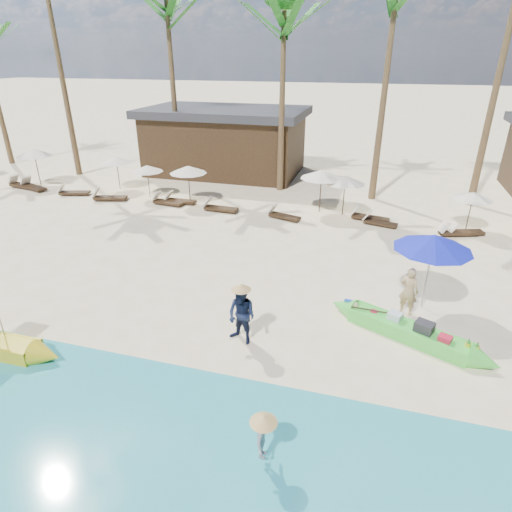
# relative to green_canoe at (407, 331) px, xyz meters

# --- Properties ---
(ground) EXTENTS (240.00, 240.00, 0.00)m
(ground) POSITION_rel_green_canoe_xyz_m (-3.66, -0.51, -0.24)
(ground) COLOR #FFE9BC
(ground) RESTS_ON ground
(wet_sand_strip) EXTENTS (240.00, 4.50, 0.01)m
(wet_sand_strip) POSITION_rel_green_canoe_xyz_m (-3.66, -5.51, -0.24)
(wet_sand_strip) COLOR tan
(wet_sand_strip) RESTS_ON ground
(green_canoe) EXTENTS (5.29, 2.66, 0.72)m
(green_canoe) POSITION_rel_green_canoe_xyz_m (0.00, 0.00, 0.00)
(green_canoe) COLOR green
(green_canoe) RESTS_ON ground
(tourist) EXTENTS (0.69, 0.57, 1.62)m
(tourist) POSITION_rel_green_canoe_xyz_m (0.00, 1.39, 0.57)
(tourist) COLOR tan
(tourist) RESTS_ON ground
(vendor_green) EXTENTS (1.05, 0.94, 1.80)m
(vendor_green) POSITION_rel_green_canoe_xyz_m (-4.62, -1.51, 0.66)
(vendor_green) COLOR #121A34
(vendor_green) RESTS_ON ground
(vendor_yellow) EXTENTS (0.39, 0.66, 0.99)m
(vendor_yellow) POSITION_rel_green_canoe_xyz_m (-2.97, -5.28, 0.43)
(vendor_yellow) COLOR gray
(vendor_yellow) RESTS_ON ground
(blue_umbrella) EXTENTS (2.41, 2.41, 2.59)m
(blue_umbrella) POSITION_rel_green_canoe_xyz_m (0.53, 1.90, 2.10)
(blue_umbrella) COLOR #99999E
(blue_umbrella) RESTS_ON ground
(resort_parasol_1) EXTENTS (2.20, 2.20, 2.27)m
(resort_parasol_1) POSITION_rel_green_canoe_xyz_m (-21.95, 10.61, 1.80)
(resort_parasol_1) COLOR #382617
(resort_parasol_1) RESTS_ON ground
(lounger_1_left) EXTENTS (2.03, 0.91, 0.67)m
(lounger_1_left) POSITION_rel_green_canoe_xyz_m (-22.54, 9.70, -0.02)
(lounger_1_left) COLOR #382617
(lounger_1_left) RESTS_ON ground
(lounger_1_right) EXTENTS (2.03, 1.20, 0.66)m
(lounger_1_right) POSITION_rel_green_canoe_xyz_m (-21.61, 9.58, -0.02)
(lounger_1_right) COLOR #382617
(lounger_1_right) RESTS_ON ground
(resort_parasol_2) EXTENTS (1.95, 1.95, 2.01)m
(resort_parasol_2) POSITION_rel_green_canoe_xyz_m (-16.58, 11.22, 1.57)
(resort_parasol_2) COLOR #382617
(resort_parasol_2) RESTS_ON ground
(lounger_2_left) EXTENTS (1.89, 1.07, 0.61)m
(lounger_2_left) POSITION_rel_green_canoe_xyz_m (-18.54, 9.28, -0.04)
(lounger_2_left) COLOR #382617
(lounger_2_left) RESTS_ON ground
(resort_parasol_3) EXTENTS (1.81, 1.81, 1.86)m
(resort_parasol_3) POSITION_rel_green_canoe_xyz_m (-13.98, 10.22, 1.44)
(resort_parasol_3) COLOR #382617
(resort_parasol_3) RESTS_ON ground
(lounger_3_left) EXTENTS (2.00, 1.07, 0.65)m
(lounger_3_left) POSITION_rel_green_canoe_xyz_m (-15.94, 8.97, -0.02)
(lounger_3_left) COLOR #382617
(lounger_3_left) RESTS_ON ground
(lounger_3_right) EXTENTS (1.84, 0.71, 0.61)m
(lounger_3_right) POSITION_rel_green_canoe_xyz_m (-12.40, 9.19, -0.04)
(lounger_3_right) COLOR #382617
(lounger_3_right) RESTS_ON ground
(resort_parasol_4) EXTENTS (2.04, 2.04, 2.10)m
(resort_parasol_4) POSITION_rel_green_canoe_xyz_m (-11.27, 9.85, 1.65)
(resort_parasol_4) COLOR #382617
(resort_parasol_4) RESTS_ON ground
(lounger_4_left) EXTENTS (1.74, 0.54, 0.59)m
(lounger_4_left) POSITION_rel_green_canoe_xyz_m (-11.84, 9.61, -0.04)
(lounger_4_left) COLOR #382617
(lounger_4_left) RESTS_ON ground
(lounger_4_right) EXTENTS (1.90, 0.64, 0.64)m
(lounger_4_right) POSITION_rel_green_canoe_xyz_m (-9.24, 8.98, -0.03)
(lounger_4_right) COLOR #382617
(lounger_4_right) RESTS_ON ground
(resort_parasol_5) EXTENTS (2.18, 2.18, 2.25)m
(resort_parasol_5) POSITION_rel_green_canoe_xyz_m (-4.09, 10.37, 1.78)
(resort_parasol_5) COLOR #382617
(resort_parasol_5) RESTS_ON ground
(lounger_5_left) EXTENTS (1.79, 1.01, 0.58)m
(lounger_5_left) POSITION_rel_green_canoe_xyz_m (-5.74, 8.80, -0.05)
(lounger_5_left) COLOR #382617
(lounger_5_left) RESTS_ON ground
(resort_parasol_6) EXTENTS (2.01, 2.01, 2.07)m
(resort_parasol_6) POSITION_rel_green_canoe_xyz_m (-2.87, 10.20, 1.62)
(resort_parasol_6) COLOR #382617
(resort_parasol_6) RESTS_ON ground
(lounger_6_left) EXTENTS (1.97, 0.99, 0.64)m
(lounger_6_left) POSITION_rel_green_canoe_xyz_m (-1.58, 9.73, -0.03)
(lounger_6_left) COLOR #382617
(lounger_6_left) RESTS_ON ground
(lounger_6_right) EXTENTS (1.72, 0.88, 0.56)m
(lounger_6_right) POSITION_rel_green_canoe_xyz_m (-1.05, 9.20, -0.05)
(lounger_6_right) COLOR #382617
(lounger_6_right) RESTS_ON ground
(resort_parasol_7) EXTENTS (1.80, 1.80, 1.85)m
(resort_parasol_7) POSITION_rel_green_canoe_xyz_m (3.00, 9.77, 1.43)
(resort_parasol_7) COLOR #382617
(resort_parasol_7) RESTS_ON ground
(lounger_7_left) EXTENTS (1.83, 1.06, 0.60)m
(lounger_7_left) POSITION_rel_green_canoe_xyz_m (2.40, 8.81, -0.04)
(lounger_7_left) COLOR #382617
(lounger_7_left) RESTS_ON ground
(lounger_7_right) EXTENTS (1.73, 1.00, 0.56)m
(lounger_7_right) POSITION_rel_green_canoe_xyz_m (2.77, 9.00, -0.05)
(lounger_7_right) COLOR #382617
(lounger_7_right) RESTS_ON ground
(palm_2) EXTENTS (2.08, 2.08, 11.33)m
(palm_2) POSITION_rel_green_canoe_xyz_m (-14.10, 14.57, 8.94)
(palm_2) COLOR brown
(palm_2) RESTS_ON ground
(palm_3) EXTENTS (2.08, 2.08, 10.52)m
(palm_3) POSITION_rel_green_canoe_xyz_m (-7.01, 13.76, 8.34)
(palm_3) COLOR brown
(palm_3) RESTS_ON ground
(palm_4) EXTENTS (2.08, 2.08, 11.70)m
(palm_4) POSITION_rel_green_canoe_xyz_m (-1.51, 13.50, 9.21)
(palm_4) COLOR brown
(palm_4) RESTS_ON ground
(pavilion_west) EXTENTS (10.80, 6.60, 4.30)m
(pavilion_west) POSITION_rel_green_canoe_xyz_m (-11.66, 16.99, 1.95)
(pavilion_west) COLOR #382617
(pavilion_west) RESTS_ON ground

